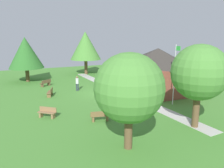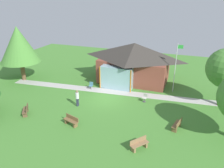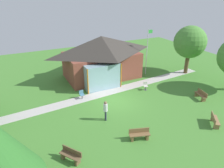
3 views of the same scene
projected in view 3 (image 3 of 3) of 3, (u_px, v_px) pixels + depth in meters
ground_plane at (117, 101)px, 20.40m from camera, size 44.00×44.00×0.00m
pavilion at (102, 57)px, 24.89m from camera, size 9.43×6.82×4.99m
footpath at (108, 92)px, 22.12m from camera, size 26.00×3.56×0.03m
flagpole at (147, 50)px, 25.50m from camera, size 0.64×0.08×5.69m
bench_lawn_far_right at (201, 95)px, 20.69m from camera, size 0.77×1.56×0.84m
bench_front_left at (71, 155)px, 13.23m from camera, size 1.21×1.49×0.84m
bench_front_center at (139, 135)px, 15.11m from camera, size 1.56×0.87×0.84m
bench_front_right at (215, 120)px, 16.74m from camera, size 1.28×1.45×0.84m
patio_chair_lawn_spare at (145, 86)px, 22.58m from camera, size 0.55×0.55×0.86m
patio_chair_west at (82, 95)px, 20.73m from camera, size 0.48×0.48×0.86m
visitor_strolling_lawn at (106, 109)px, 17.10m from camera, size 0.34×0.34×1.74m
tree_east_hedge at (190, 42)px, 25.55m from camera, size 3.91×3.91×5.98m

